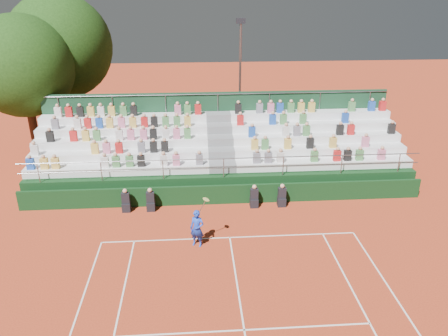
{
  "coord_description": "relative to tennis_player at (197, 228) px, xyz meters",
  "views": [
    {
      "loc": [
        -1.42,
        -16.17,
        10.22
      ],
      "look_at": [
        0.0,
        3.5,
        1.8
      ],
      "focal_mm": 35.0,
      "sensor_mm": 36.0,
      "label": 1
    }
  ],
  "objects": [
    {
      "name": "tree_east",
      "position": [
        -8.51,
        13.99,
        5.54
      ],
      "size": [
        6.68,
        6.68,
        9.72
      ],
      "color": "#382014",
      "rests_on": "ground"
    },
    {
      "name": "tennis_player",
      "position": [
        0.0,
        0.0,
        0.0
      ],
      "size": [
        0.88,
        0.58,
        2.22
      ],
      "color": "blue",
      "rests_on": "ground"
    },
    {
      "name": "line_officials",
      "position": [
        0.37,
        3.24,
        -0.34
      ],
      "size": [
        7.98,
        0.4,
        1.19
      ],
      "color": "black",
      "rests_on": "ground"
    },
    {
      "name": "floodlight_mast",
      "position": [
        3.21,
        13.88,
        3.89
      ],
      "size": [
        0.6,
        0.25,
        8.09
      ],
      "color": "gray",
      "rests_on": "ground"
    },
    {
      "name": "tree_west",
      "position": [
        -9.96,
        11.0,
        4.84
      ],
      "size": [
        5.99,
        5.99,
        8.67
      ],
      "color": "#382014",
      "rests_on": "ground"
    },
    {
      "name": "courtside_wall",
      "position": [
        1.41,
        3.69,
        -0.32
      ],
      "size": [
        20.0,
        0.15,
        1.0
      ],
      "primitive_type": "cube",
      "color": "black",
      "rests_on": "ground"
    },
    {
      "name": "ground",
      "position": [
        1.41,
        0.49,
        -0.82
      ],
      "size": [
        90.0,
        90.0,
        0.0
      ],
      "primitive_type": "plane",
      "color": "#B33C1D",
      "rests_on": "ground"
    },
    {
      "name": "grandstand",
      "position": [
        1.38,
        6.93,
        0.26
      ],
      "size": [
        20.0,
        5.2,
        4.4
      ],
      "color": "black",
      "rests_on": "ground"
    }
  ]
}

